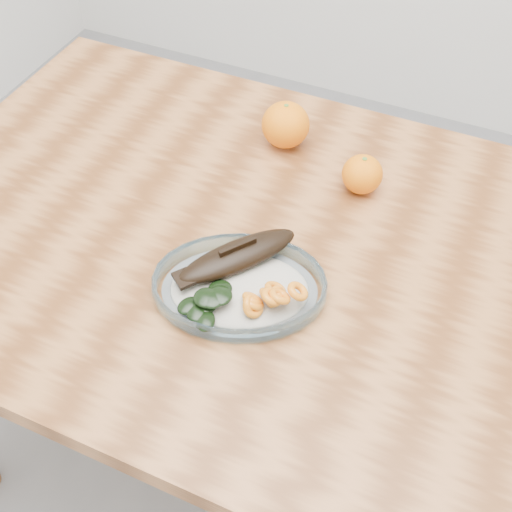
{
  "coord_description": "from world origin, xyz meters",
  "views": [
    {
      "loc": [
        0.28,
        -0.63,
        1.5
      ],
      "look_at": [
        0.03,
        -0.05,
        0.77
      ],
      "focal_mm": 45.0,
      "sensor_mm": 36.0,
      "label": 1
    }
  ],
  "objects_px": {
    "dining_table": "(253,278)",
    "orange_right": "(362,174)",
    "plated_meal": "(239,285)",
    "orange_left": "(286,125)"
  },
  "relations": [
    {
      "from": "orange_left",
      "to": "orange_right",
      "type": "height_order",
      "value": "orange_left"
    },
    {
      "from": "orange_left",
      "to": "orange_right",
      "type": "distance_m",
      "value": 0.17
    },
    {
      "from": "orange_left",
      "to": "orange_right",
      "type": "bearing_deg",
      "value": -20.59
    },
    {
      "from": "dining_table",
      "to": "orange_right",
      "type": "distance_m",
      "value": 0.25
    },
    {
      "from": "plated_meal",
      "to": "orange_right",
      "type": "relative_size",
      "value": 8.71
    },
    {
      "from": "plated_meal",
      "to": "orange_left",
      "type": "xyz_separation_m",
      "value": [
        -0.07,
        0.35,
        0.02
      ]
    },
    {
      "from": "orange_left",
      "to": "plated_meal",
      "type": "bearing_deg",
      "value": -78.83
    },
    {
      "from": "plated_meal",
      "to": "orange_left",
      "type": "bearing_deg",
      "value": 80.06
    },
    {
      "from": "dining_table",
      "to": "orange_right",
      "type": "bearing_deg",
      "value": 55.9
    },
    {
      "from": "dining_table",
      "to": "orange_right",
      "type": "relative_size",
      "value": 17.59
    }
  ]
}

